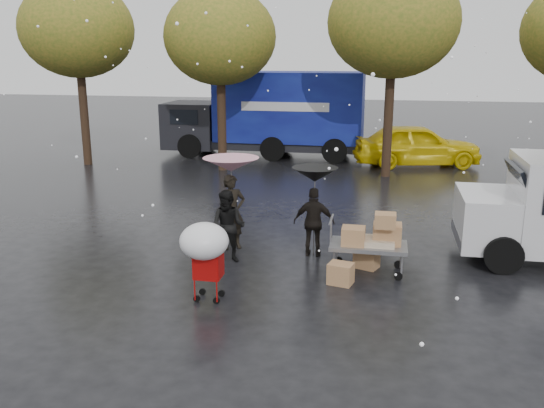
% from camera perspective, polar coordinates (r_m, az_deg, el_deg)
% --- Properties ---
extents(ground, '(90.00, 90.00, 0.00)m').
position_cam_1_polar(ground, '(11.52, -1.96, -6.85)').
color(ground, black).
rests_on(ground, ground).
extents(person_pink, '(0.73, 0.67, 1.67)m').
position_cam_1_polar(person_pink, '(12.72, -3.99, -0.80)').
color(person_pink, black).
rests_on(person_pink, ground).
extents(person_middle, '(0.76, 0.61, 1.52)m').
position_cam_1_polar(person_middle, '(11.94, -4.35, -2.23)').
color(person_middle, black).
rests_on(person_middle, ground).
extents(person_black, '(0.89, 0.41, 1.50)m').
position_cam_1_polar(person_black, '(12.28, 4.18, -1.81)').
color(person_black, black).
rests_on(person_black, ground).
extents(umbrella_pink, '(1.22, 1.22, 2.05)m').
position_cam_1_polar(umbrella_pink, '(12.48, -4.08, 3.92)').
color(umbrella_pink, '#4C4C4C').
rests_on(umbrella_pink, ground).
extents(umbrella_black, '(0.97, 0.97, 1.93)m').
position_cam_1_polar(umbrella_black, '(12.03, 4.27, 2.92)').
color(umbrella_black, '#4C4C4C').
rests_on(umbrella_black, ground).
extents(vendor_cart, '(1.52, 0.80, 1.27)m').
position_cam_1_polar(vendor_cart, '(11.48, 9.98, -3.30)').
color(vendor_cart, slate).
rests_on(vendor_cart, ground).
extents(shopping_cart, '(0.84, 0.84, 1.46)m').
position_cam_1_polar(shopping_cart, '(9.89, -6.67, -4.08)').
color(shopping_cart, '#AA0A09').
rests_on(shopping_cart, ground).
extents(blue_truck, '(8.30, 2.60, 3.50)m').
position_cam_1_polar(blue_truck, '(24.28, -0.17, 8.87)').
color(blue_truck, '#0C0F64').
rests_on(blue_truck, ground).
extents(box_ground_near, '(0.52, 0.45, 0.40)m').
position_cam_1_polar(box_ground_near, '(11.02, 6.82, -6.86)').
color(box_ground_near, '#976341').
rests_on(box_ground_near, ground).
extents(box_ground_far, '(0.55, 0.50, 0.35)m').
position_cam_1_polar(box_ground_far, '(11.90, 9.36, -5.42)').
color(box_ground_far, '#976341').
rests_on(box_ground_far, ground).
extents(yellow_taxi, '(5.10, 2.99, 1.63)m').
position_cam_1_polar(yellow_taxi, '(22.92, 14.13, 5.70)').
color(yellow_taxi, yellow).
rests_on(yellow_taxi, ground).
extents(tree_row, '(21.60, 4.40, 7.12)m').
position_cam_1_polar(tree_row, '(20.65, 3.27, 16.89)').
color(tree_row, black).
rests_on(tree_row, ground).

